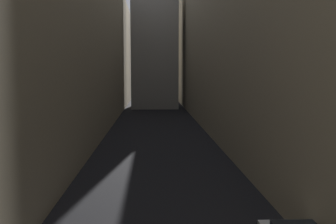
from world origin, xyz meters
The scene contains 3 objects.
ground_plane centered at (0.00, 48.00, 0.00)m, with size 264.00×264.00×0.00m, color black.
building_block_left centered at (-10.55, 50.00, 10.18)m, with size 10.10×108.00×20.36m, color gray.
building_block_right centered at (10.76, 50.00, 11.45)m, with size 10.52×108.00×22.90m, color gray.
Camera 1 is at (-0.58, 4.04, 6.76)m, focal length 42.08 mm.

